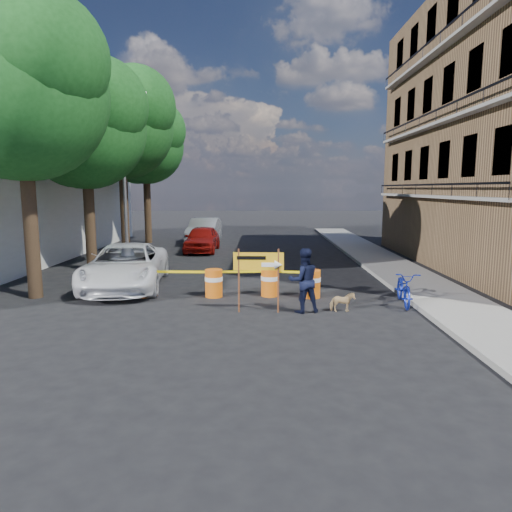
{
  "coord_description": "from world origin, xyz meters",
  "views": [
    {
      "loc": [
        0.47,
        -12.3,
        3.49
      ],
      "look_at": [
        0.32,
        2.45,
        1.3
      ],
      "focal_mm": 32.0,
      "sensor_mm": 36.0,
      "label": 1
    }
  ],
  "objects_px": {
    "barrel_mid_left": "(214,283)",
    "sedan_silver": "(204,231)",
    "barrel_far_right": "(312,283)",
    "pedestrian": "(304,280)",
    "barrel_mid_right": "(270,282)",
    "bicycle": "(405,272)",
    "suv_white": "(126,266)",
    "sedan_red": "(202,239)",
    "barrel_far_left": "(145,282)",
    "dog": "(342,302)",
    "detour_sign": "(265,266)"
  },
  "relations": [
    {
      "from": "barrel_far_right",
      "to": "suv_white",
      "type": "xyz_separation_m",
      "value": [
        -6.41,
        1.41,
        0.3
      ]
    },
    {
      "from": "barrel_mid_left",
      "to": "barrel_far_right",
      "type": "distance_m",
      "value": 3.16
    },
    {
      "from": "barrel_mid_right",
      "to": "sedan_silver",
      "type": "height_order",
      "value": "sedan_silver"
    },
    {
      "from": "sedan_silver",
      "to": "barrel_mid_right",
      "type": "bearing_deg",
      "value": -72.94
    },
    {
      "from": "barrel_mid_left",
      "to": "bicycle",
      "type": "height_order",
      "value": "bicycle"
    },
    {
      "from": "barrel_mid_left",
      "to": "barrel_mid_right",
      "type": "height_order",
      "value": "same"
    },
    {
      "from": "pedestrian",
      "to": "suv_white",
      "type": "bearing_deg",
      "value": -41.17
    },
    {
      "from": "pedestrian",
      "to": "bicycle",
      "type": "xyz_separation_m",
      "value": [
        3.12,
        0.87,
        0.07
      ]
    },
    {
      "from": "barrel_mid_left",
      "to": "detour_sign",
      "type": "height_order",
      "value": "detour_sign"
    },
    {
      "from": "barrel_mid_right",
      "to": "barrel_far_right",
      "type": "distance_m",
      "value": 1.36
    },
    {
      "from": "pedestrian",
      "to": "bicycle",
      "type": "height_order",
      "value": "bicycle"
    },
    {
      "from": "barrel_far_right",
      "to": "pedestrian",
      "type": "height_order",
      "value": "pedestrian"
    },
    {
      "from": "barrel_mid_left",
      "to": "sedan_silver",
      "type": "height_order",
      "value": "sedan_silver"
    },
    {
      "from": "suv_white",
      "to": "detour_sign",
      "type": "bearing_deg",
      "value": -39.72
    },
    {
      "from": "barrel_far_left",
      "to": "detour_sign",
      "type": "relative_size",
      "value": 0.49
    },
    {
      "from": "sedan_red",
      "to": "sedan_silver",
      "type": "relative_size",
      "value": 0.86
    },
    {
      "from": "sedan_red",
      "to": "sedan_silver",
      "type": "height_order",
      "value": "sedan_silver"
    },
    {
      "from": "barrel_far_right",
      "to": "dog",
      "type": "bearing_deg",
      "value": -68.61
    },
    {
      "from": "barrel_mid_right",
      "to": "sedan_red",
      "type": "height_order",
      "value": "sedan_red"
    },
    {
      "from": "barrel_far_left",
      "to": "barrel_mid_right",
      "type": "xyz_separation_m",
      "value": [
        4.06,
        0.1,
        0.0
      ]
    },
    {
      "from": "detour_sign",
      "to": "suv_white",
      "type": "height_order",
      "value": "detour_sign"
    },
    {
      "from": "dog",
      "to": "barrel_far_left",
      "type": "bearing_deg",
      "value": 69.44
    },
    {
      "from": "barrel_mid_right",
      "to": "bicycle",
      "type": "relative_size",
      "value": 0.45
    },
    {
      "from": "barrel_far_right",
      "to": "pedestrian",
      "type": "distance_m",
      "value": 1.87
    },
    {
      "from": "barrel_mid_right",
      "to": "sedan_red",
      "type": "bearing_deg",
      "value": 108.57
    },
    {
      "from": "barrel_mid_right",
      "to": "detour_sign",
      "type": "bearing_deg",
      "value": -94.99
    },
    {
      "from": "barrel_mid_right",
      "to": "detour_sign",
      "type": "height_order",
      "value": "detour_sign"
    },
    {
      "from": "barrel_far_right",
      "to": "sedan_silver",
      "type": "bearing_deg",
      "value": 109.68
    },
    {
      "from": "detour_sign",
      "to": "sedan_red",
      "type": "xyz_separation_m",
      "value": [
        -3.39,
        12.62,
        -0.62
      ]
    },
    {
      "from": "barrel_far_left",
      "to": "dog",
      "type": "xyz_separation_m",
      "value": [
        6.09,
        -1.84,
        -0.18
      ]
    },
    {
      "from": "pedestrian",
      "to": "sedan_red",
      "type": "xyz_separation_m",
      "value": [
        -4.48,
        12.58,
        -0.21
      ]
    },
    {
      "from": "barrel_mid_right",
      "to": "bicycle",
      "type": "distance_m",
      "value": 4.21
    },
    {
      "from": "barrel_far_left",
      "to": "detour_sign",
      "type": "xyz_separation_m",
      "value": [
        3.88,
        -1.91,
        0.86
      ]
    },
    {
      "from": "sedan_red",
      "to": "pedestrian",
      "type": "bearing_deg",
      "value": -69.66
    },
    {
      "from": "barrel_mid_right",
      "to": "sedan_silver",
      "type": "xyz_separation_m",
      "value": [
        -3.91,
        14.49,
        0.33
      ]
    },
    {
      "from": "barrel_mid_right",
      "to": "dog",
      "type": "xyz_separation_m",
      "value": [
        2.03,
        -1.94,
        -0.18
      ]
    },
    {
      "from": "barrel_mid_right",
      "to": "suv_white",
      "type": "xyz_separation_m",
      "value": [
        -5.06,
        1.21,
        0.3
      ]
    },
    {
      "from": "bicycle",
      "to": "suv_white",
      "type": "relative_size",
      "value": 0.36
    },
    {
      "from": "barrel_mid_left",
      "to": "sedan_silver",
      "type": "xyz_separation_m",
      "value": [
        -2.09,
        14.63,
        0.33
      ]
    },
    {
      "from": "bicycle",
      "to": "suv_white",
      "type": "height_order",
      "value": "bicycle"
    },
    {
      "from": "bicycle",
      "to": "sedan_silver",
      "type": "height_order",
      "value": "bicycle"
    },
    {
      "from": "detour_sign",
      "to": "pedestrian",
      "type": "height_order",
      "value": "pedestrian"
    },
    {
      "from": "barrel_far_left",
      "to": "suv_white",
      "type": "height_order",
      "value": "suv_white"
    },
    {
      "from": "barrel_far_right",
      "to": "detour_sign",
      "type": "bearing_deg",
      "value": -130.08
    },
    {
      "from": "barrel_mid_left",
      "to": "sedan_silver",
      "type": "distance_m",
      "value": 14.78
    },
    {
      "from": "barrel_mid_left",
      "to": "barrel_far_right",
      "type": "bearing_deg",
      "value": -1.12
    },
    {
      "from": "barrel_mid_left",
      "to": "suv_white",
      "type": "relative_size",
      "value": 0.16
    },
    {
      "from": "suv_white",
      "to": "pedestrian",
      "type": "bearing_deg",
      "value": -34.33
    },
    {
      "from": "barrel_far_left",
      "to": "barrel_mid_right",
      "type": "bearing_deg",
      "value": 1.38
    },
    {
      "from": "dog",
      "to": "sedan_red",
      "type": "distance_m",
      "value": 13.75
    }
  ]
}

